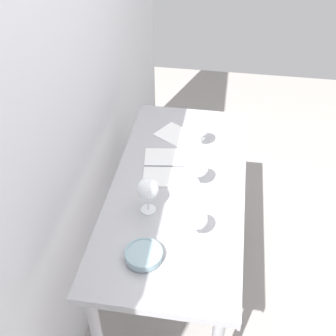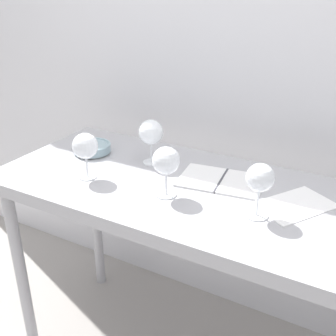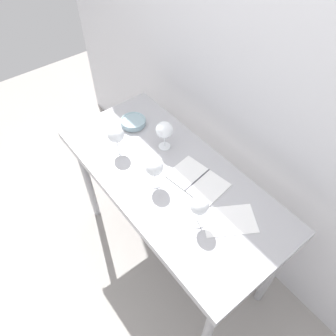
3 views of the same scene
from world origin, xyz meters
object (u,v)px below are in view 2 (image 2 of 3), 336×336
Objects in this scene: wine_glass_near_left at (85,147)px; tasting_sheet_upper at (295,205)px; wine_glass_far_left at (151,133)px; wine_glass_near_center at (166,162)px; open_notebook at (221,181)px; tasting_bowl at (92,148)px; wine_glass_near_right at (260,179)px.

tasting_sheet_upper is at bearing 13.03° from wine_glass_near_left.
wine_glass_far_left is at bearing -154.31° from tasting_sheet_upper.
wine_glass_near_center is at bearing 4.06° from wine_glass_near_left.
open_notebook is 1.30× the size of tasting_sheet_upper.
tasting_bowl is at bearing 124.34° from wine_glass_near_left.
tasting_bowl is (-0.13, 0.20, -0.10)m from wine_glass_near_left.
wine_glass_far_left is at bearing 159.52° from wine_glass_near_right.
wine_glass_near_left is at bearing -162.87° from open_notebook.
wine_glass_near_right is 0.20m from tasting_sheet_upper.
open_notebook is (-0.19, 0.17, -0.13)m from wine_glass_near_right.
tasting_bowl is at bearing -150.10° from tasting_sheet_upper.
wine_glass_far_left reaches higher than tasting_bowl.
tasting_sheet_upper is at bearing 54.07° from wine_glass_near_right.
tasting_bowl is (-0.27, -0.04, -0.10)m from wine_glass_far_left.
wine_glass_near_right reaches higher than wine_glass_near_center.
wine_glass_far_left is 0.29m from tasting_bowl.
open_notebook is 2.08× the size of tasting_bowl.
tasting_bowl is at bearing 173.46° from open_notebook.
wine_glass_near_center is 0.98× the size of wine_glass_far_left.
wine_glass_near_right is 1.13× the size of tasting_bowl.
wine_glass_near_left is 0.98× the size of wine_glass_near_right.
wine_glass_near_right is 0.54× the size of open_notebook.
open_notebook is 0.28m from tasting_sheet_upper.
wine_glass_far_left is 0.71× the size of tasting_sheet_upper.
wine_glass_near_center is at bearing -131.78° from open_notebook.
tasting_bowl is at bearing 168.89° from wine_glass_near_right.
tasting_bowl reaches higher than tasting_sheet_upper.
wine_glass_near_right is 0.80m from tasting_bowl.
tasting_sheet_upper is at bearing -1.80° from tasting_bowl.
wine_glass_near_center is 1.02× the size of wine_glass_near_left.
wine_glass_near_center is at bearing -128.53° from tasting_sheet_upper.
wine_glass_near_right is at bearing -20.48° from wine_glass_far_left.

